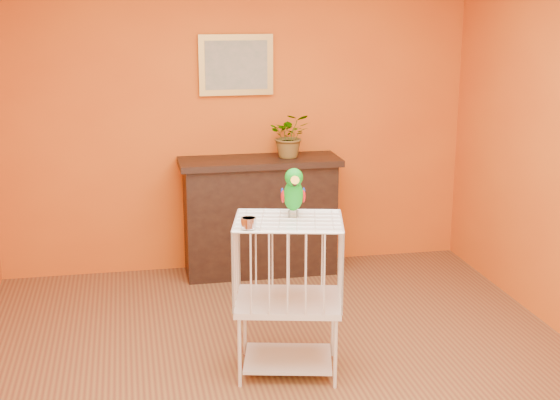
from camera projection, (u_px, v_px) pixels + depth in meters
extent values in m
plane|color=brown|center=(291.00, 383.00, 4.77)|extent=(4.50, 4.50, 0.00)
plane|color=#D15B13|center=(236.00, 118.00, 6.58)|extent=(4.00, 0.00, 4.00)
plane|color=#D15B13|center=(452.00, 340.00, 2.31)|extent=(4.00, 0.00, 4.00)
cube|color=black|center=(260.00, 219.00, 6.60)|extent=(1.26, 0.42, 0.94)
cube|color=black|center=(259.00, 162.00, 6.48)|extent=(1.34, 0.48, 0.05)
cube|color=black|center=(264.00, 225.00, 6.42)|extent=(0.88, 0.02, 0.47)
cube|color=#531D17|center=(230.00, 234.00, 6.53)|extent=(0.05, 0.19, 0.29)
cube|color=#3E4D26|center=(240.00, 234.00, 6.54)|extent=(0.05, 0.19, 0.29)
cube|color=#531D17|center=(251.00, 233.00, 6.56)|extent=(0.05, 0.19, 0.29)
cube|color=#3E4D26|center=(263.00, 232.00, 6.58)|extent=(0.05, 0.19, 0.29)
cube|color=#531D17|center=(276.00, 232.00, 6.60)|extent=(0.05, 0.19, 0.29)
imported|color=#26722D|center=(290.00, 140.00, 6.50)|extent=(0.38, 0.41, 0.29)
cube|color=#B48D40|center=(236.00, 65.00, 6.44)|extent=(0.62, 0.03, 0.50)
cube|color=gray|center=(236.00, 65.00, 6.43)|extent=(0.52, 0.01, 0.40)
cube|color=silver|center=(288.00, 359.00, 4.92)|extent=(0.62, 0.53, 0.02)
cube|color=silver|center=(288.00, 302.00, 4.82)|extent=(0.73, 0.62, 0.04)
cube|color=silver|center=(288.00, 221.00, 4.69)|extent=(0.73, 0.62, 0.01)
cylinder|color=silver|center=(239.00, 353.00, 4.67)|extent=(0.02, 0.02, 0.44)
cylinder|color=silver|center=(335.00, 354.00, 4.66)|extent=(0.02, 0.02, 0.44)
cylinder|color=silver|center=(245.00, 323.00, 5.10)|extent=(0.02, 0.02, 0.44)
cylinder|color=silver|center=(333.00, 324.00, 5.09)|extent=(0.02, 0.02, 0.44)
cylinder|color=silver|center=(249.00, 223.00, 4.50)|extent=(0.09, 0.09, 0.06)
cylinder|color=#59544C|center=(289.00, 214.00, 4.75)|extent=(0.01, 0.01, 0.04)
cylinder|color=#59544C|center=(297.00, 214.00, 4.76)|extent=(0.01, 0.01, 0.04)
ellipsoid|color=#039517|center=(293.00, 195.00, 4.72)|extent=(0.14, 0.19, 0.22)
ellipsoid|color=#039517|center=(294.00, 177.00, 4.66)|extent=(0.12, 0.13, 0.11)
cone|color=orange|center=(295.00, 181.00, 4.61)|extent=(0.06, 0.08, 0.07)
cone|color=black|center=(294.00, 184.00, 4.63)|extent=(0.03, 0.03, 0.03)
sphere|color=black|center=(288.00, 176.00, 4.64)|extent=(0.02, 0.02, 0.02)
sphere|color=black|center=(301.00, 176.00, 4.64)|extent=(0.02, 0.02, 0.02)
ellipsoid|color=#A50C0C|center=(283.00, 197.00, 4.73)|extent=(0.04, 0.07, 0.08)
ellipsoid|color=navy|center=(303.00, 196.00, 4.74)|extent=(0.04, 0.07, 0.08)
cone|color=#039517|center=(292.00, 204.00, 4.82)|extent=(0.09, 0.16, 0.12)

